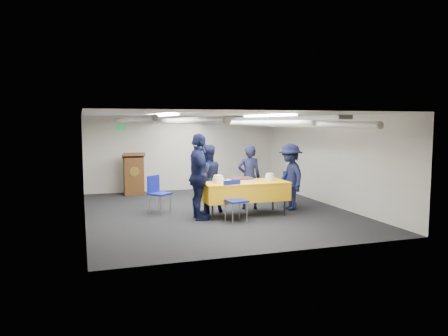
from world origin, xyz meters
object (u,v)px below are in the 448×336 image
(serving_table, at_px, (244,191))
(sailor_d, at_px, (290,177))
(chair_near, at_px, (234,196))
(chair_left, at_px, (157,190))
(podium, at_px, (134,174))
(sailor_a, at_px, (249,177))
(chair_right, at_px, (288,185))
(sailor_b, at_px, (207,179))
(sheet_cake, at_px, (241,180))
(sailor_c, at_px, (199,177))

(serving_table, bearing_deg, sailor_d, 12.15)
(chair_near, distance_m, chair_left, 2.00)
(chair_near, bearing_deg, podium, 111.58)
(serving_table, bearing_deg, chair_near, -130.75)
(chair_left, relative_size, sailor_d, 0.54)
(podium, distance_m, sailor_a, 3.90)
(chair_right, bearing_deg, sailor_b, -176.13)
(sheet_cake, height_order, podium, podium)
(sheet_cake, distance_m, sailor_a, 0.75)
(serving_table, distance_m, chair_near, 0.64)
(chair_near, relative_size, sailor_a, 0.56)
(sheet_cake, relative_size, chair_left, 0.61)
(chair_near, height_order, chair_left, same)
(sailor_b, height_order, sailor_d, sailor_d)
(chair_near, xyz_separation_m, sailor_b, (-0.31, 1.03, 0.27))
(sheet_cake, relative_size, sailor_d, 0.33)
(serving_table, bearing_deg, sailor_a, 60.28)
(sheet_cake, bearing_deg, sailor_a, 54.43)
(serving_table, xyz_separation_m, sailor_d, (1.28, 0.28, 0.24))
(chair_near, height_order, sailor_a, sailor_a)
(chair_near, height_order, sailor_d, sailor_d)
(sailor_a, height_order, sailor_c, sailor_c)
(podium, height_order, chair_near, podium)
(serving_table, distance_m, chair_left, 2.06)
(chair_left, xyz_separation_m, sailor_a, (2.20, -0.28, 0.25))
(serving_table, distance_m, sailor_c, 1.16)
(chair_left, xyz_separation_m, sailor_c, (0.75, -1.03, 0.41))
(chair_near, bearing_deg, sheet_cake, 55.93)
(sailor_c, height_order, sailor_d, sailor_c)
(sheet_cake, bearing_deg, sailor_b, 141.52)
(serving_table, distance_m, podium, 4.22)
(podium, bearing_deg, sheet_cake, -61.39)
(sheet_cake, height_order, chair_left, chair_left)
(serving_table, relative_size, chair_near, 2.24)
(chair_near, bearing_deg, sailor_d, 24.13)
(chair_left, height_order, sailor_d, sailor_d)
(chair_right, relative_size, chair_left, 1.00)
(sheet_cake, xyz_separation_m, chair_left, (-1.77, 0.89, -0.28))
(sailor_d, bearing_deg, chair_left, -100.41)
(chair_right, xyz_separation_m, sailor_d, (-0.17, -0.41, 0.27))
(serving_table, relative_size, sailor_a, 1.25)
(sailor_a, height_order, sailor_d, sailor_d)
(chair_right, bearing_deg, chair_near, -147.84)
(podium, xyz_separation_m, chair_left, (0.22, -2.76, -0.08))
(chair_right, bearing_deg, sailor_c, -162.52)
(podium, height_order, chair_left, podium)
(chair_right, relative_size, sailor_a, 0.56)
(chair_near, xyz_separation_m, sailor_d, (1.70, 0.76, 0.27))
(chair_left, distance_m, sailor_c, 1.34)
(sailor_b, xyz_separation_m, sailor_c, (-0.37, -0.65, 0.14))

